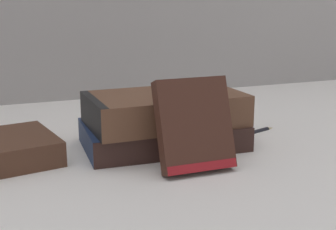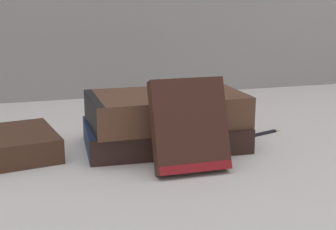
{
  "view_description": "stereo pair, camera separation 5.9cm",
  "coord_description": "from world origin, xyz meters",
  "px_view_note": "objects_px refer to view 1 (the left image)",
  "views": [
    {
      "loc": [
        -0.24,
        -0.66,
        0.23
      ],
      "look_at": [
        0.01,
        -0.01,
        0.06
      ],
      "focal_mm": 50.0,
      "sensor_mm": 36.0,
      "label": 1
    },
    {
      "loc": [
        -0.18,
        -0.68,
        0.23
      ],
      "look_at": [
        0.01,
        -0.01,
        0.06
      ],
      "focal_mm": 50.0,
      "sensor_mm": 36.0,
      "label": 2
    }
  ],
  "objects_px": {
    "book_flat_top": "(162,109)",
    "pocket_watch": "(196,92)",
    "book_leaning_front": "(195,129)",
    "fountain_pen": "(247,132)",
    "book_flat_bottom": "(160,135)",
    "reading_glasses": "(112,124)"
  },
  "relations": [
    {
      "from": "book_flat_bottom",
      "to": "reading_glasses",
      "type": "relative_size",
      "value": 2.5
    },
    {
      "from": "book_flat_top",
      "to": "pocket_watch",
      "type": "relative_size",
      "value": 3.91
    },
    {
      "from": "book_flat_bottom",
      "to": "reading_glasses",
      "type": "height_order",
      "value": "book_flat_bottom"
    },
    {
      "from": "book_leaning_front",
      "to": "reading_glasses",
      "type": "distance_m",
      "value": 0.28
    },
    {
      "from": "book_flat_top",
      "to": "reading_glasses",
      "type": "height_order",
      "value": "book_flat_top"
    },
    {
      "from": "book_flat_bottom",
      "to": "fountain_pen",
      "type": "xyz_separation_m",
      "value": [
        0.16,
        0.0,
        -0.01
      ]
    },
    {
      "from": "book_leaning_front",
      "to": "fountain_pen",
      "type": "distance_m",
      "value": 0.2
    },
    {
      "from": "fountain_pen",
      "to": "reading_glasses",
      "type": "bearing_deg",
      "value": 125.79
    },
    {
      "from": "reading_glasses",
      "to": "fountain_pen",
      "type": "height_order",
      "value": "fountain_pen"
    },
    {
      "from": "book_flat_bottom",
      "to": "fountain_pen",
      "type": "height_order",
      "value": "book_flat_bottom"
    },
    {
      "from": "book_flat_top",
      "to": "fountain_pen",
      "type": "relative_size",
      "value": 1.77
    },
    {
      "from": "book_flat_bottom",
      "to": "pocket_watch",
      "type": "xyz_separation_m",
      "value": [
        0.05,
        -0.03,
        0.07
      ]
    },
    {
      "from": "pocket_watch",
      "to": "reading_glasses",
      "type": "relative_size",
      "value": 0.6
    },
    {
      "from": "book_flat_bottom",
      "to": "pocket_watch",
      "type": "distance_m",
      "value": 0.09
    },
    {
      "from": "book_flat_bottom",
      "to": "pocket_watch",
      "type": "relative_size",
      "value": 4.14
    },
    {
      "from": "pocket_watch",
      "to": "fountain_pen",
      "type": "distance_m",
      "value": 0.15
    },
    {
      "from": "book_flat_top",
      "to": "fountain_pen",
      "type": "height_order",
      "value": "book_flat_top"
    },
    {
      "from": "book_leaning_front",
      "to": "pocket_watch",
      "type": "distance_m",
      "value": 0.1
    },
    {
      "from": "book_flat_bottom",
      "to": "book_flat_top",
      "type": "relative_size",
      "value": 1.06
    },
    {
      "from": "reading_glasses",
      "to": "fountain_pen",
      "type": "xyz_separation_m",
      "value": [
        0.2,
        -0.15,
        0.0
      ]
    },
    {
      "from": "book_flat_top",
      "to": "book_leaning_front",
      "type": "bearing_deg",
      "value": -87.24
    },
    {
      "from": "pocket_watch",
      "to": "reading_glasses",
      "type": "height_order",
      "value": "pocket_watch"
    }
  ]
}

